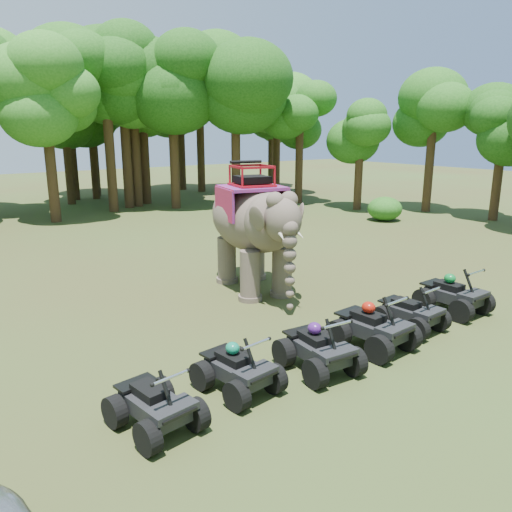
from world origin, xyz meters
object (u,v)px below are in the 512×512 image
Objects in this scene: elephant at (253,227)px; atv_5 at (454,289)px; atv_2 at (319,342)px; atv_3 at (373,321)px; atv_1 at (238,362)px; atv_4 at (411,307)px; atv_0 at (154,397)px.

elephant reaches higher than atv_5.
elephant is at bearing 72.97° from atv_2.
elephant is 2.62× the size of atv_3.
atv_4 is at bearing -7.09° from atv_1.
atv_1 is 0.94× the size of atv_2.
atv_5 is (9.15, 0.27, 0.07)m from atv_0.
atv_5 is at bearing 0.56° from atv_3.
atv_3 reaches higher than atv_0.
atv_5 reaches higher than atv_1.
atv_0 is 0.88× the size of atv_3.
elephant is 5.97m from atv_2.
atv_0 is at bearing 176.27° from atv_3.
atv_1 is at bearing -115.84° from elephant.
atv_3 is at bearing -81.52° from elephant.
atv_4 is at bearing -178.67° from atv_5.
atv_2 is 0.94× the size of atv_3.
atv_5 reaches higher than atv_2.
elephant is 2.66× the size of atv_5.
atv_0 is 9.16m from atv_5.
atv_0 is 5.50m from atv_3.
atv_3 reaches higher than atv_1.
atv_4 is at bearing -63.39° from elephant.
atv_2 is (3.70, -0.08, 0.04)m from atv_0.
atv_0 is 0.99× the size of atv_1.
atv_0 is (-5.89, -5.30, -1.41)m from elephant.
elephant is 2.78× the size of atv_2.
atv_4 reaches higher than atv_1.
elephant is 5.48m from atv_3.
atv_2 is (1.86, -0.30, 0.04)m from atv_1.
atv_2 is at bearing -179.02° from atv_4.
atv_2 reaches higher than atv_4.
atv_4 is (1.66, 0.20, -0.07)m from atv_3.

